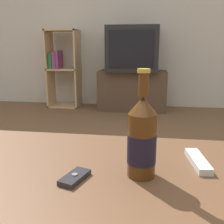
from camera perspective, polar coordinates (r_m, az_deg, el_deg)
back_wall at (r=3.62m, az=5.65°, el=22.08°), size 8.00×0.05×2.60m
coffee_table at (r=0.71m, az=-9.13°, el=-20.61°), size 1.07×0.83×0.44m
tv_stand at (r=3.36m, az=4.44°, el=4.73°), size 0.85×0.39×0.50m
television at (r=3.31m, az=4.60°, el=13.53°), size 0.61×0.58×0.53m
bookshelf at (r=3.57m, az=-10.81°, el=9.55°), size 0.40×0.30×1.00m
beer_bottle at (r=0.70m, az=6.52°, el=-5.83°), size 0.08×0.08×0.29m
cell_phone at (r=0.72m, az=-8.01°, el=-13.91°), size 0.07×0.10×0.02m
remote_control at (r=0.83m, az=18.20°, el=-10.09°), size 0.06×0.16×0.02m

